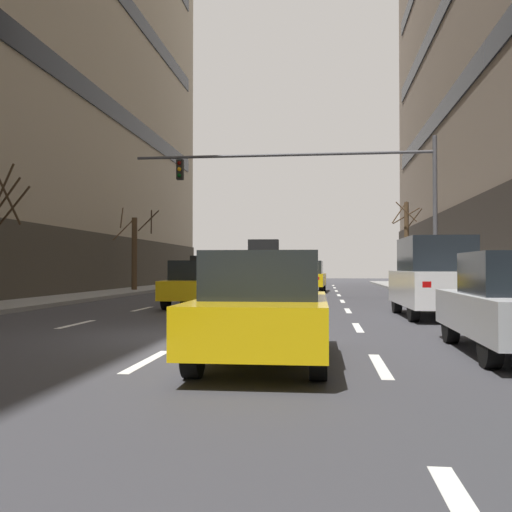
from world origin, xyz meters
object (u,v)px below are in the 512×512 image
object	(u,v)px
taxi_driving_2	(264,308)
traffic_signal_0	(334,185)
car_parked_2	(435,278)
street_tree_2	(407,242)
street_tree_1	(135,250)
taxi_driving_1	(197,284)
taxi_driving_0	(307,277)

from	to	relation	value
taxi_driving_2	traffic_signal_0	size ratio (longest dim) A/B	0.34
taxi_driving_2	traffic_signal_0	bearing A→B (deg)	85.15
car_parked_2	street_tree_2	bearing A→B (deg)	83.99
traffic_signal_0	street_tree_1	world-z (taller)	traffic_signal_0
taxi_driving_1	traffic_signal_0	xyz separation A→B (m)	(4.69, 4.41, 3.92)
taxi_driving_1	taxi_driving_2	world-z (taller)	taxi_driving_1
car_parked_2	traffic_signal_0	size ratio (longest dim) A/B	0.36
street_tree_2	taxi_driving_0	bearing A→B (deg)	-143.78
taxi_driving_0	street_tree_1	bearing A→B (deg)	-170.79
street_tree_2	taxi_driving_1	bearing A→B (deg)	-118.84
taxi_driving_1	street_tree_1	world-z (taller)	street_tree_1
taxi_driving_1	street_tree_2	xyz separation A→B (m)	(9.32, 16.92, 2.11)
taxi_driving_1	traffic_signal_0	world-z (taller)	traffic_signal_0
street_tree_1	street_tree_2	xyz separation A→B (m)	(15.23, 5.86, 0.62)
street_tree_1	traffic_signal_0	bearing A→B (deg)	-32.14
car_parked_2	street_tree_2	size ratio (longest dim) A/B	0.84
taxi_driving_2	car_parked_2	size ratio (longest dim) A/B	0.93
taxi_driving_1	car_parked_2	size ratio (longest dim) A/B	0.94
taxi_driving_0	taxi_driving_1	world-z (taller)	taxi_driving_0
car_parked_2	street_tree_1	distance (m)	19.36
taxi_driving_1	car_parked_2	bearing A→B (deg)	-23.49
taxi_driving_1	taxi_driving_2	xyz separation A→B (m)	(3.38, -10.94, -0.00)
taxi_driving_1	car_parked_2	distance (m)	7.86
traffic_signal_0	taxi_driving_0	bearing A→B (deg)	99.17
taxi_driving_0	taxi_driving_1	distance (m)	13.01
taxi_driving_0	street_tree_2	distance (m)	7.65
taxi_driving_2	car_parked_2	bearing A→B (deg)	63.91
taxi_driving_0	taxi_driving_2	xyz separation A→B (m)	(0.02, -23.51, -0.07)
traffic_signal_0	car_parked_2	bearing A→B (deg)	-71.51
taxi_driving_0	car_parked_2	distance (m)	16.16
taxi_driving_0	street_tree_2	size ratio (longest dim) A/B	0.86
taxi_driving_0	street_tree_1	xyz separation A→B (m)	(-9.28, -1.51, 1.43)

